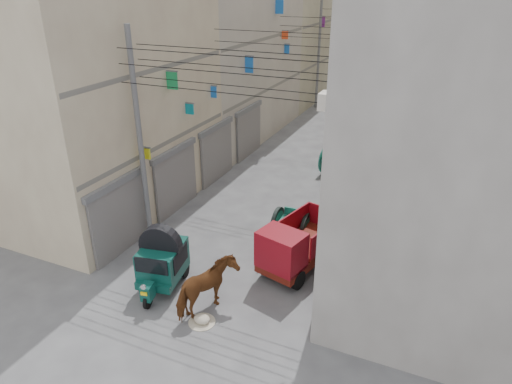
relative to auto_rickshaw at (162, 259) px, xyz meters
The scene contains 18 objects.
ground 3.96m from the auto_rickshaw, 69.99° to the right, with size 140.00×140.00×0.00m, color #474749.
building_row_left 31.72m from the auto_rickshaw, 102.35° to the left, with size 8.00×62.00×14.00m.
building_row_right 32.38m from the auto_rickshaw, 73.05° to the left, with size 8.00×62.00×14.00m.
end_cap_building 62.66m from the auto_rickshaw, 88.80° to the left, with size 22.00×10.00×13.00m, color #B7AF90.
shutters_left 7.28m from the auto_rickshaw, 111.04° to the left, with size 0.18×14.40×2.88m.
signboards 18.27m from the auto_rickshaw, 85.88° to the left, with size 8.22×40.52×5.67m.
ac_units 9.09m from the auto_rickshaw, 39.36° to the left, with size 0.70×6.55×3.35m.
utility_poles 13.80m from the auto_rickshaw, 84.42° to the left, with size 7.40×22.20×8.00m.
overhead_cables 12.32m from the auto_rickshaw, 83.08° to the left, with size 7.40×22.52×1.12m.
auto_rickshaw is the anchor object (origin of this frame).
tonga_cart 5.31m from the auto_rickshaw, 56.80° to the left, with size 1.38×2.82×1.27m.
mini_truck 4.46m from the auto_rickshaw, 33.76° to the left, with size 2.29×3.64×1.90m.
second_cart 11.91m from the auto_rickshaw, 75.89° to the left, with size 1.89×1.75×1.44m.
feed_sack 2.53m from the auto_rickshaw, 28.07° to the right, with size 0.51×0.40×0.25m, color #BEB39D.
horse 2.11m from the auto_rickshaw, 16.50° to the right, with size 0.93×2.04×1.72m, color #5E3116.
distant_car_white 22.53m from the auto_rickshaw, 87.68° to the left, with size 1.47×3.66×1.25m, color silver.
distant_car_grey 29.22m from the auto_rickshaw, 83.21° to the left, with size 1.30×3.73×1.23m, color #5E6360.
distant_car_green 37.65m from the auto_rickshaw, 88.96° to the left, with size 1.57×3.85×1.12m, color #1F5C4A.
Camera 1 is at (6.61, -6.62, 9.33)m, focal length 32.00 mm.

